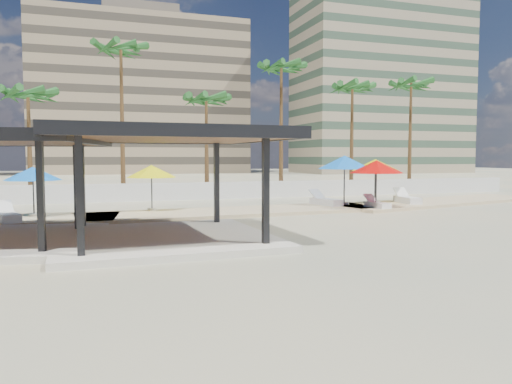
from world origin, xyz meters
The scene contains 21 objects.
ground centered at (0.00, 0.00, 0.00)m, with size 200.00×200.00×0.00m, color #C9B385.
promenade centered at (2.00, 7.67, 0.06)m, with size 44.45×7.97×0.24m.
boundary_wall centered at (0.00, 16.00, 0.60)m, with size 56.00×0.30×1.20m, color silver.
building_mid centered at (4.00, 78.00, 14.27)m, with size 38.00×16.00×30.40m.
building_east centered at (48.00, 66.00, 17.27)m, with size 32.00×15.00×36.40m.
pavilion_central centered at (-2.88, -0.53, 2.31)m, with size 7.94×7.94×3.88m.
umbrella_b centered at (-2.22, 8.34, 2.20)m, with size 3.01×3.01×2.35m.
umbrella_c centered at (9.59, 5.80, 2.41)m, with size 3.75×3.75×2.60m.
umbrella_d centered at (8.88, 8.10, 2.64)m, with size 3.24×3.24×2.86m.
umbrella_e centered at (11.64, 9.20, 2.45)m, with size 3.10×3.10×2.64m.
umbrella_f centered at (-7.79, 7.55, 2.17)m, with size 2.61×2.61×2.31m.
lounger_a centered at (-8.68, 5.85, 0.38)m, with size 1.38×2.36×0.85m.
lounger_b centered at (9.68, 5.84, 0.35)m, with size 0.70×1.90×0.71m.
lounger_c centered at (7.68, 8.13, 0.39)m, with size 1.27×2.42×0.88m.
lounger_d centered at (12.93, 7.69, 0.40)m, with size 1.09×2.45×0.89m.
palm_c centered at (-9.00, 18.10, 6.78)m, with size 3.00×3.00×7.86m.
palm_d centered at (-3.00, 18.90, 10.09)m, with size 3.00×3.00×11.39m.
palm_e centered at (3.00, 18.40, 6.90)m, with size 3.00×3.00×7.99m.
palm_f centered at (9.00, 18.60, 9.44)m, with size 3.00×3.00×10.69m.
palm_g centered at (15.00, 18.20, 8.19)m, with size 3.00×3.00×9.35m.
palm_h centered at (21.00, 18.80, 8.74)m, with size 3.00×3.00×9.94m.
Camera 1 is at (-5.25, -17.92, 2.94)m, focal length 35.00 mm.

